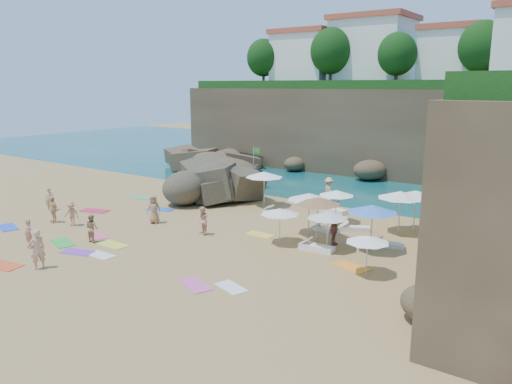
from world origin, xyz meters
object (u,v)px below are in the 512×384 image
Objects in this scene: parasol_1 at (336,193)px; person_stand_3 at (334,231)px; rock_outcrop at (221,201)px; person_stand_1 at (92,228)px; lounger_0 at (333,210)px; parasol_2 at (416,194)px; person_stand_6 at (37,249)px; person_stand_2 at (329,190)px; person_stand_5 at (257,176)px; flag_pole at (255,162)px; person_stand_4 at (441,230)px; person_stand_0 at (49,199)px; parasol_0 at (264,175)px.

person_stand_3 is at bearing -64.62° from parasol_1.
person_stand_1 is at bearing -87.41° from rock_outcrop.
person_stand_1 is (-7.83, -13.38, 0.62)m from lounger_0.
parasol_2 is 20.20m from person_stand_6.
person_stand_5 is (-7.44, 1.40, 0.04)m from person_stand_2.
flag_pole is 17.95m from person_stand_4.
parasol_2 reaches higher than person_stand_1.
rock_outcrop is 15.83m from person_stand_6.
parasol_1 is at bearing -9.21° from person_stand_0.
parasol_2 is 1.32× the size of lounger_0.
lounger_0 is at bearing 14.80° from parasol_0.
parasol_2 is at bearing -0.02° from lounger_0.
lounger_0 is at bearing -20.94° from flag_pole.
parasol_0 is 1.38× the size of person_stand_6.
person_stand_2 is at bearing -149.59° from person_stand_4.
flag_pole reaches higher than rock_outcrop.
person_stand_0 is at bearing -108.16° from person_stand_6.
lounger_0 is at bearing 26.65° from person_stand_3.
parasol_0 is at bearing -151.52° from lounger_0.
person_stand_3 is at bearing -38.46° from flag_pole.
parasol_2 reaches higher than person_stand_0.
person_stand_6 is at bearing 111.03° from person_stand_1.
person_stand_4 is (6.51, -0.62, -1.10)m from parasol_1.
parasol_0 reaches higher than person_stand_6.
person_stand_1 is 0.84× the size of person_stand_2.
flag_pole is 2.12× the size of person_stand_4.
parasol_0 is 6.77m from person_stand_5.
parasol_0 is 9.48m from person_stand_3.
person_stand_2 is at bearing -7.84° from flag_pole.
parasol_2 reaches higher than person_stand_3.
person_stand_2 reaches higher than rock_outcrop.
rock_outcrop is at bearing -83.14° from flag_pole.
person_stand_3 is at bearing -31.85° from parasol_0.
person_stand_4 is at bearing -36.57° from parasol_2.
person_stand_4 is at bearing -54.35° from person_stand_3.
person_stand_0 is 19.50m from person_stand_2.
flag_pole reaches higher than person_stand_4.
person_stand_0 is 16.12m from person_stand_5.
lounger_0 is 9.86m from person_stand_5.
lounger_0 is at bearing -140.40° from person_stand_4.
rock_outcrop is at bearing -172.88° from parasol_0.
person_stand_1 is at bearing -86.09° from flag_pole.
person_stand_0 reaches higher than rock_outcrop.
lounger_0 is at bearing 161.47° from person_stand_2.
person_stand_4 is (9.40, -5.27, -0.11)m from person_stand_2.
person_stand_6 is (-9.59, -11.19, 0.18)m from person_stand_3.
person_stand_2 is 0.95× the size of person_stand_5.
person_stand_0 is (-17.32, -8.47, -1.12)m from parasol_1.
person_stand_1 is 0.81× the size of person_stand_6.
lounger_0 is 1.04× the size of person_stand_6.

